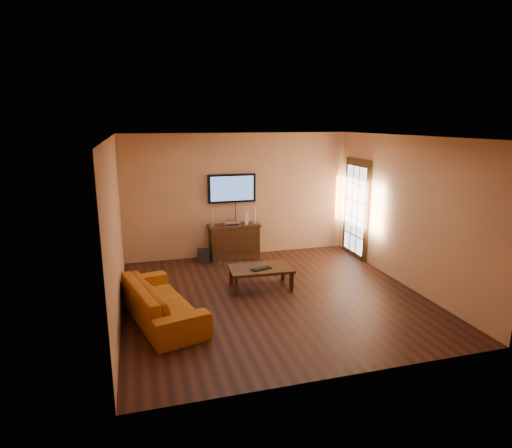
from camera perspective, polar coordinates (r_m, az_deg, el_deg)
name	(u,v)px	position (r m, az deg, el deg)	size (l,w,h in m)	color
ground_plane	(273,296)	(7.48, 2.27, -9.57)	(5.00, 5.00, 0.00)	black
room_walls	(263,194)	(7.58, 0.93, 4.06)	(5.00, 5.00, 5.00)	tan
french_door	(356,210)	(9.63, 13.19, 1.87)	(0.07, 1.02, 2.22)	black
media_console	(234,241)	(9.39, -2.91, -2.29)	(1.13, 0.43, 0.75)	black
television	(232,188)	(9.32, -3.24, 4.78)	(1.05, 0.08, 0.62)	black
coffee_table	(261,270)	(7.70, 0.62, -6.13)	(1.15, 0.72, 0.39)	black
sofa	(161,295)	(6.68, -12.61, -9.17)	(2.01, 0.59, 0.79)	#A75812
speaker_left	(212,218)	(9.21, -5.86, 0.75)	(0.10, 0.10, 0.35)	silver
speaker_right	(255,216)	(9.40, -0.19, 1.03)	(0.09, 0.09, 0.33)	silver
av_receiver	(232,224)	(9.23, -3.20, 0.03)	(0.32, 0.23, 0.07)	silver
game_console	(247,219)	(9.32, -1.24, 0.69)	(0.05, 0.17, 0.24)	white
subwoofer	(204,256)	(9.24, -6.98, -4.24)	(0.27, 0.27, 0.27)	black
bottle	(220,262)	(8.96, -4.81, -5.08)	(0.06, 0.06, 0.18)	white
keyboard	(261,269)	(7.58, 0.70, -5.99)	(0.40, 0.23, 0.02)	black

